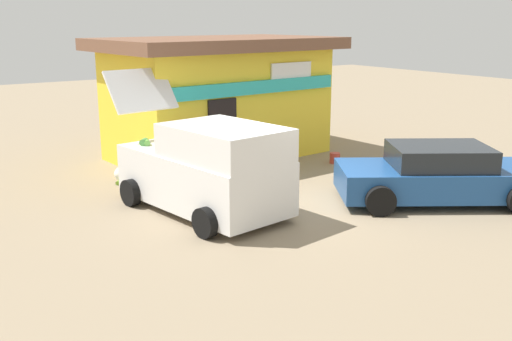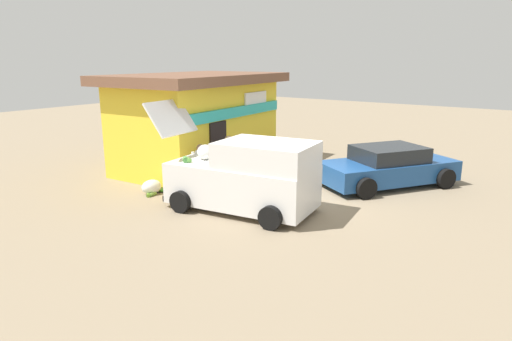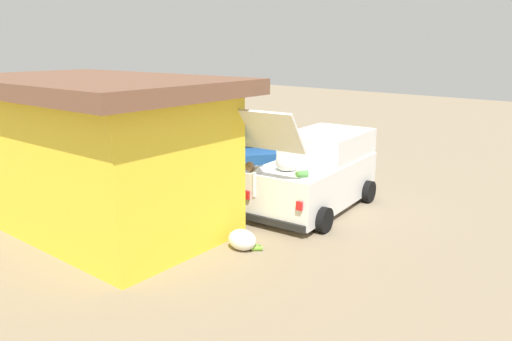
{
  "view_description": "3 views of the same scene",
  "coord_description": "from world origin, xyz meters",
  "px_view_note": "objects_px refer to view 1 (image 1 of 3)",
  "views": [
    {
      "loc": [
        -7.65,
        -9.82,
        4.07
      ],
      "look_at": [
        -0.34,
        0.89,
        0.72
      ],
      "focal_mm": 41.47,
      "sensor_mm": 36.0,
      "label": 1
    },
    {
      "loc": [
        -11.01,
        -6.2,
        4.1
      ],
      "look_at": [
        -0.48,
        1.36,
        0.81
      ],
      "focal_mm": 31.25,
      "sensor_mm": 36.0,
      "label": 2
    },
    {
      "loc": [
        -8.77,
        10.96,
        4.2
      ],
      "look_at": [
        -0.0,
        1.43,
        0.84
      ],
      "focal_mm": 33.75,
      "sensor_mm": 36.0,
      "label": 3
    }
  ],
  "objects_px": {
    "parked_sedan": "(438,175)",
    "customer_bending": "(178,152)",
    "storefront_bar": "(218,96)",
    "vendor_standing": "(222,145)",
    "delivery_van": "(207,169)",
    "unloaded_banana_pile": "(128,174)",
    "paint_bucket": "(335,158)"
  },
  "relations": [
    {
      "from": "storefront_bar",
      "to": "parked_sedan",
      "type": "relative_size",
      "value": 1.51
    },
    {
      "from": "paint_bucket",
      "to": "vendor_standing",
      "type": "bearing_deg",
      "value": -179.84
    },
    {
      "from": "delivery_van",
      "to": "parked_sedan",
      "type": "bearing_deg",
      "value": -25.82
    },
    {
      "from": "storefront_bar",
      "to": "vendor_standing",
      "type": "distance_m",
      "value": 3.29
    },
    {
      "from": "parked_sedan",
      "to": "customer_bending",
      "type": "bearing_deg",
      "value": 136.68
    },
    {
      "from": "vendor_standing",
      "to": "delivery_van",
      "type": "bearing_deg",
      "value": -128.81
    },
    {
      "from": "vendor_standing",
      "to": "unloaded_banana_pile",
      "type": "xyz_separation_m",
      "value": [
        -1.91,
        1.53,
        -0.79
      ]
    },
    {
      "from": "vendor_standing",
      "to": "customer_bending",
      "type": "xyz_separation_m",
      "value": [
        -1.16,
        0.1,
        -0.06
      ]
    },
    {
      "from": "customer_bending",
      "to": "unloaded_banana_pile",
      "type": "relative_size",
      "value": 1.93
    },
    {
      "from": "unloaded_banana_pile",
      "to": "vendor_standing",
      "type": "bearing_deg",
      "value": -38.74
    },
    {
      "from": "storefront_bar",
      "to": "vendor_standing",
      "type": "relative_size",
      "value": 4.2
    },
    {
      "from": "customer_bending",
      "to": "unloaded_banana_pile",
      "type": "bearing_deg",
      "value": 117.72
    },
    {
      "from": "customer_bending",
      "to": "unloaded_banana_pile",
      "type": "distance_m",
      "value": 1.77
    },
    {
      "from": "parked_sedan",
      "to": "unloaded_banana_pile",
      "type": "height_order",
      "value": "parked_sedan"
    },
    {
      "from": "delivery_van",
      "to": "vendor_standing",
      "type": "xyz_separation_m",
      "value": [
        1.44,
        1.79,
        0.02
      ]
    },
    {
      "from": "parked_sedan",
      "to": "customer_bending",
      "type": "relative_size",
      "value": 3.06
    },
    {
      "from": "customer_bending",
      "to": "vendor_standing",
      "type": "bearing_deg",
      "value": -5.03
    },
    {
      "from": "paint_bucket",
      "to": "customer_bending",
      "type": "bearing_deg",
      "value": 178.95
    },
    {
      "from": "parked_sedan",
      "to": "unloaded_banana_pile",
      "type": "bearing_deg",
      "value": 132.74
    },
    {
      "from": "vendor_standing",
      "to": "paint_bucket",
      "type": "xyz_separation_m",
      "value": [
        3.81,
        0.01,
        -0.84
      ]
    },
    {
      "from": "storefront_bar",
      "to": "customer_bending",
      "type": "height_order",
      "value": "storefront_bar"
    },
    {
      "from": "vendor_standing",
      "to": "paint_bucket",
      "type": "bearing_deg",
      "value": 0.16
    },
    {
      "from": "vendor_standing",
      "to": "paint_bucket",
      "type": "relative_size",
      "value": 5.63
    },
    {
      "from": "delivery_van",
      "to": "unloaded_banana_pile",
      "type": "height_order",
      "value": "delivery_van"
    },
    {
      "from": "parked_sedan",
      "to": "paint_bucket",
      "type": "height_order",
      "value": "parked_sedan"
    },
    {
      "from": "delivery_van",
      "to": "paint_bucket",
      "type": "height_order",
      "value": "delivery_van"
    },
    {
      "from": "storefront_bar",
      "to": "customer_bending",
      "type": "bearing_deg",
      "value": -135.58
    },
    {
      "from": "parked_sedan",
      "to": "vendor_standing",
      "type": "bearing_deg",
      "value": 128.77
    },
    {
      "from": "delivery_van",
      "to": "vendor_standing",
      "type": "height_order",
      "value": "delivery_van"
    },
    {
      "from": "customer_bending",
      "to": "parked_sedan",
      "type": "bearing_deg",
      "value": -43.32
    },
    {
      "from": "parked_sedan",
      "to": "customer_bending",
      "type": "distance_m",
      "value": 6.09
    },
    {
      "from": "storefront_bar",
      "to": "paint_bucket",
      "type": "distance_m",
      "value": 3.93
    }
  ]
}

